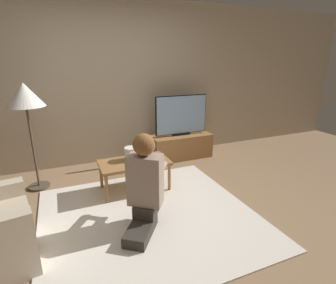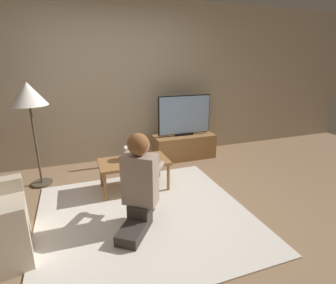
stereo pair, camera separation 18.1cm
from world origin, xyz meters
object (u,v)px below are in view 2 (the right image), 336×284
coffee_table (134,164)px  person_kneeling (139,181)px  tv (184,115)px  table_lamp (131,152)px  floor_lamp (29,98)px

coffee_table → person_kneeling: 0.85m
coffee_table → tv: bearing=38.4°
table_lamp → floor_lamp: bearing=156.8°
coffee_table → floor_lamp: size_ratio=0.64×
coffee_table → floor_lamp: (-1.20, 0.58, 0.84)m
coffee_table → floor_lamp: 1.57m
person_kneeling → table_lamp: (0.11, 0.90, -0.01)m
coffee_table → person_kneeling: size_ratio=0.90×
coffee_table → table_lamp: table_lamp is taller
floor_lamp → person_kneeling: (1.07, -1.40, -0.69)m
floor_lamp → table_lamp: (1.18, -0.51, -0.70)m
person_kneeling → table_lamp: person_kneeling is taller
tv → person_kneeling: bearing=-125.7°
tv → floor_lamp: bearing=-172.9°
floor_lamp → person_kneeling: 1.90m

